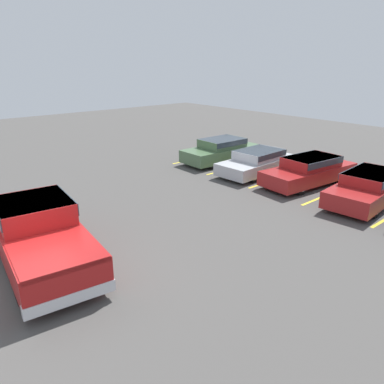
{
  "coord_description": "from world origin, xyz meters",
  "views": [
    {
      "loc": [
        8.81,
        -2.35,
        5.25
      ],
      "look_at": [
        -0.32,
        5.52,
        1.0
      ],
      "focal_mm": 35.0,
      "sensor_mm": 36.0,
      "label": 1
    }
  ],
  "objects_px": {
    "parked_sedan_a": "(221,150)",
    "parked_sedan_d": "(370,186)",
    "pickup_truck": "(39,234)",
    "parked_sedan_b": "(258,161)",
    "parked_sedan_c": "(310,170)"
  },
  "relations": [
    {
      "from": "pickup_truck",
      "to": "parked_sedan_a",
      "type": "relative_size",
      "value": 1.27
    },
    {
      "from": "parked_sedan_a",
      "to": "parked_sedan_b",
      "type": "height_order",
      "value": "parked_sedan_a"
    },
    {
      "from": "parked_sedan_b",
      "to": "pickup_truck",
      "type": "bearing_deg",
      "value": 6.42
    },
    {
      "from": "pickup_truck",
      "to": "parked_sedan_a",
      "type": "height_order",
      "value": "pickup_truck"
    },
    {
      "from": "pickup_truck",
      "to": "parked_sedan_c",
      "type": "xyz_separation_m",
      "value": [
        0.83,
        11.6,
        -0.21
      ]
    },
    {
      "from": "pickup_truck",
      "to": "parked_sedan_b",
      "type": "height_order",
      "value": "pickup_truck"
    },
    {
      "from": "parked_sedan_a",
      "to": "parked_sedan_d",
      "type": "bearing_deg",
      "value": 91.06
    },
    {
      "from": "pickup_truck",
      "to": "parked_sedan_d",
      "type": "xyz_separation_m",
      "value": [
        3.65,
        11.35,
        -0.21
      ]
    },
    {
      "from": "parked_sedan_d",
      "to": "parked_sedan_c",
      "type": "bearing_deg",
      "value": -99.93
    },
    {
      "from": "pickup_truck",
      "to": "parked_sedan_c",
      "type": "height_order",
      "value": "pickup_truck"
    },
    {
      "from": "parked_sedan_a",
      "to": "parked_sedan_b",
      "type": "relative_size",
      "value": 1.01
    },
    {
      "from": "parked_sedan_b",
      "to": "parked_sedan_d",
      "type": "bearing_deg",
      "value": 89.61
    },
    {
      "from": "pickup_truck",
      "to": "parked_sedan_b",
      "type": "relative_size",
      "value": 1.28
    },
    {
      "from": "pickup_truck",
      "to": "parked_sedan_d",
      "type": "height_order",
      "value": "pickup_truck"
    },
    {
      "from": "parked_sedan_b",
      "to": "parked_sedan_a",
      "type": "bearing_deg",
      "value": -97.33
    }
  ]
}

